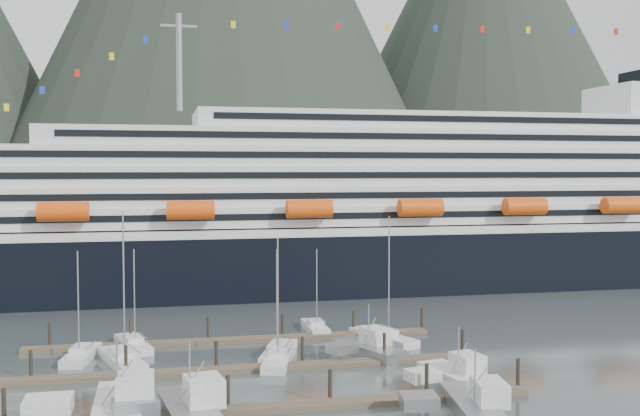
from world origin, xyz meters
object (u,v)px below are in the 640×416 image
at_px(sailboat_e, 133,345).
at_px(trawler_b, 188,410).
at_px(cruise_ship, 408,217).
at_px(sailboat_g, 383,338).
at_px(trawler_d, 457,377).
at_px(sailboat_f, 315,328).
at_px(sailboat_c, 279,353).
at_px(trawler_a, 116,410).
at_px(sailboat_d, 279,359).
at_px(trawler_e, 368,348).
at_px(sailboat_a, 81,356).
at_px(trawler_c, 473,407).
at_px(sailboat_b, 122,361).

height_order(sailboat_e, trawler_b, sailboat_e).
bearing_deg(cruise_ship, trawler_b, -122.07).
relative_size(sailboat_g, trawler_d, 1.45).
bearing_deg(cruise_ship, sailboat_f, -124.78).
relative_size(sailboat_f, trawler_d, 1.02).
distance_m(sailboat_c, sailboat_g, 14.19).
bearing_deg(trawler_a, trawler_d, -83.30).
bearing_deg(sailboat_f, sailboat_d, 154.46).
bearing_deg(trawler_a, cruise_ship, -36.30).
xyz_separation_m(trawler_d, trawler_e, (-5.26, 12.68, 0.02)).
bearing_deg(sailboat_g, trawler_b, 112.58).
height_order(sailboat_d, trawler_d, sailboat_d).
xyz_separation_m(sailboat_g, trawler_d, (1.58, -18.88, 0.38)).
bearing_deg(sailboat_c, sailboat_d, -167.41).
xyz_separation_m(trawler_a, trawler_e, (26.06, 16.51, -0.14)).
height_order(sailboat_f, trawler_d, sailboat_f).
height_order(trawler_d, trawler_e, trawler_e).
distance_m(sailboat_a, sailboat_e, 6.68).
height_order(sailboat_d, trawler_c, sailboat_d).
height_order(sailboat_b, sailboat_g, sailboat_b).
distance_m(sailboat_e, trawler_a, 25.58).
distance_m(cruise_ship, trawler_d, 64.21).
relative_size(trawler_b, trawler_e, 1.17).
distance_m(sailboat_a, sailboat_f, 29.03).
relative_size(sailboat_b, sailboat_e, 1.40).
xyz_separation_m(sailboat_a, sailboat_g, (34.48, 1.19, 0.02)).
distance_m(sailboat_g, trawler_d, 18.95).
bearing_deg(cruise_ship, trawler_a, -126.03).
bearing_deg(cruise_ship, trawler_d, -104.62).
xyz_separation_m(cruise_ship, sailboat_a, (-52.02, -43.48, -11.63)).
relative_size(trawler_a, trawler_b, 1.18).
bearing_deg(sailboat_e, sailboat_g, -111.23).
bearing_deg(sailboat_g, sailboat_c, 86.89).
bearing_deg(sailboat_b, trawler_a, 163.65).
height_order(cruise_ship, sailboat_e, cruise_ship).
height_order(trawler_b, trawler_e, trawler_b).
bearing_deg(trawler_a, trawler_e, -57.92).
bearing_deg(sailboat_e, sailboat_d, -138.08).
relative_size(sailboat_d, trawler_c, 1.09).
height_order(sailboat_b, sailboat_c, sailboat_b).
distance_m(sailboat_f, trawler_e, 13.89).
xyz_separation_m(sailboat_b, sailboat_c, (16.65, -0.25, -0.04)).
bearing_deg(cruise_ship, sailboat_b, -135.52).
bearing_deg(trawler_d, cruise_ship, -25.40).
relative_size(sailboat_f, trawler_a, 0.77).
xyz_separation_m(cruise_ship, sailboat_g, (-17.54, -42.29, -11.61)).
height_order(sailboat_a, sailboat_g, sailboat_g).
height_order(sailboat_d, sailboat_g, sailboat_g).
height_order(sailboat_b, sailboat_d, sailboat_b).
xyz_separation_m(sailboat_a, sailboat_c, (21.09, -3.49, 0.00)).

